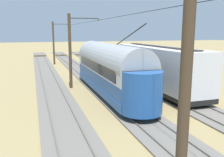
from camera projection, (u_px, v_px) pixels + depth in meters
ground_plane at (94, 82)px, 26.00m from camera, size 220.00×220.00×0.00m
track_streetcar_siding at (133, 79)px, 27.66m from camera, size 2.80×80.00×0.18m
track_adjacent_siding at (94, 81)px, 26.28m from camera, size 2.80×80.00×0.18m
track_third_siding at (50, 84)px, 24.91m from camera, size 2.80×80.00×0.18m
vintage_streetcar at (109, 68)px, 20.63m from camera, size 2.65×15.58×5.54m
boxcar_adjacent at (158, 67)px, 21.94m from camera, size 2.96×12.53×3.85m
catenary_pole_foreground at (54, 42)px, 39.57m from camera, size 2.97×0.28×6.87m
catenary_pole_mid_near at (71, 50)px, 22.66m from camera, size 2.97×0.28×6.87m
catenary_pole_mid_far at (187, 103)px, 5.74m from camera, size 2.97×0.28×6.87m
overhead_wire_run at (132, 14)px, 15.23m from camera, size 2.77×58.29×0.18m
switch_stand at (119, 63)px, 36.75m from camera, size 0.50×0.30×1.24m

